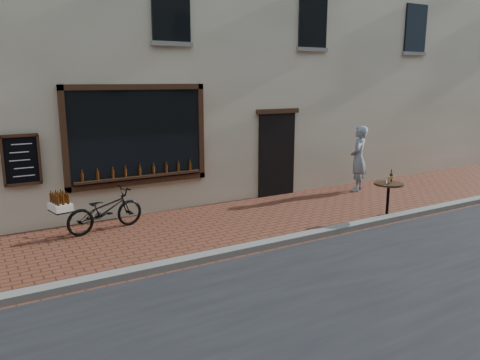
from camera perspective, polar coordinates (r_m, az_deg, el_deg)
ground at (r=9.00m, az=7.04°, el=-7.88°), size 90.00×90.00×0.00m
kerb at (r=9.13m, az=6.29°, el=-7.16°), size 90.00×0.25×0.12m
shop_building at (r=14.29m, az=-9.43°, el=19.77°), size 28.00×6.20×10.00m
cargo_bicycle at (r=10.03m, az=-16.29°, el=-3.53°), size 1.96×0.89×0.93m
bistro_table at (r=10.90m, az=17.62°, el=-1.55°), size 0.65×0.65×1.11m
pedestrian at (r=13.44m, az=14.24°, el=2.54°), size 0.79×0.74×1.82m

